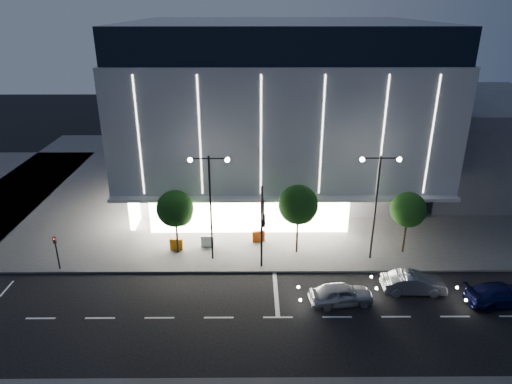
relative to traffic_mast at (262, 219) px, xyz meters
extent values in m
plane|color=black|center=(-1.00, -3.34, -5.03)|extent=(160.00, 160.00, 0.00)
cube|color=#474747|center=(4.00, 20.66, -4.95)|extent=(70.00, 40.00, 0.15)
cube|color=#4C4C51|center=(2.00, 20.66, -3.03)|extent=(28.00, 21.00, 4.00)
cube|color=#9D9DA2|center=(2.00, 18.66, 4.47)|extent=(30.00, 25.00, 11.00)
cube|color=black|center=(2.00, 18.66, 11.47)|extent=(29.40, 24.50, 3.00)
cube|color=white|center=(-1.00, 7.36, -3.03)|extent=(18.00, 0.40, 3.60)
cube|color=white|center=(-11.80, 12.66, -3.03)|extent=(0.40, 10.00, 3.60)
cube|color=#9D9DA2|center=(2.00, 6.36, -0.93)|extent=(30.00, 2.00, 0.30)
cube|color=white|center=(2.00, 6.14, 4.47)|extent=(24.00, 0.06, 10.00)
cube|color=#4C4C51|center=(25.00, 20.66, -0.03)|extent=(16.00, 20.00, 10.00)
cylinder|color=black|center=(0.00, 1.46, -1.53)|extent=(0.18, 0.18, 7.00)
cylinder|color=black|center=(0.00, -1.44, 1.97)|extent=(0.14, 5.80, 0.14)
cube|color=black|center=(0.00, -0.74, 1.37)|extent=(0.28, 0.18, 0.85)
cube|color=black|center=(0.00, -3.14, 1.37)|extent=(0.28, 0.18, 0.85)
sphere|color=#FF0C0C|center=(-0.12, -0.74, 1.67)|extent=(0.14, 0.14, 0.14)
cylinder|color=black|center=(-4.00, 2.66, -0.53)|extent=(0.16, 0.16, 9.00)
cylinder|color=black|center=(-4.70, 2.66, 3.77)|extent=(1.40, 0.10, 0.10)
cylinder|color=black|center=(-3.30, 2.66, 3.77)|extent=(1.40, 0.10, 0.10)
sphere|color=white|center=(-5.40, 2.66, 3.67)|extent=(0.36, 0.36, 0.36)
sphere|color=white|center=(-2.60, 2.66, 3.67)|extent=(0.36, 0.36, 0.36)
cylinder|color=black|center=(9.00, 2.66, -0.53)|extent=(0.16, 0.16, 9.00)
cylinder|color=black|center=(8.30, 2.66, 3.77)|extent=(1.40, 0.10, 0.10)
cylinder|color=black|center=(9.70, 2.66, 3.77)|extent=(1.40, 0.10, 0.10)
sphere|color=white|center=(7.60, 2.66, 3.67)|extent=(0.36, 0.36, 0.36)
sphere|color=white|center=(10.40, 2.66, 3.67)|extent=(0.36, 0.36, 0.36)
cylinder|color=black|center=(-16.00, 1.16, -3.53)|extent=(0.12, 0.12, 3.00)
cube|color=black|center=(-16.00, 1.16, -2.33)|extent=(0.22, 0.16, 0.55)
sphere|color=#FF0C0C|center=(-16.00, 1.05, -2.18)|extent=(0.10, 0.10, 0.10)
cylinder|color=black|center=(-7.00, 3.66, -3.14)|extent=(0.16, 0.16, 3.78)
sphere|color=#113D10|center=(-7.00, 3.66, -0.82)|extent=(3.02, 3.02, 3.02)
sphere|color=#113D10|center=(-6.70, 3.86, -1.36)|extent=(2.16, 2.16, 2.16)
sphere|color=#113D10|center=(-7.25, 3.51, -1.14)|extent=(1.94, 1.94, 1.94)
cylinder|color=black|center=(3.00, 3.66, -3.00)|extent=(0.16, 0.16, 4.06)
sphere|color=#113D10|center=(3.00, 3.66, -0.50)|extent=(3.25, 3.25, 3.25)
sphere|color=#113D10|center=(3.30, 3.86, -1.08)|extent=(2.32, 2.32, 2.32)
sphere|color=#113D10|center=(2.75, 3.51, -0.85)|extent=(2.09, 2.09, 2.09)
cylinder|color=black|center=(12.00, 3.66, -3.21)|extent=(0.16, 0.16, 3.64)
sphere|color=#113D10|center=(12.00, 3.66, -0.97)|extent=(2.91, 2.91, 2.91)
sphere|color=#113D10|center=(12.30, 3.86, -1.49)|extent=(2.08, 2.08, 2.08)
sphere|color=#113D10|center=(11.75, 3.51, -1.28)|extent=(1.87, 1.87, 1.87)
imported|color=#ABADB3|center=(5.50, -3.27, -4.26)|extent=(4.70, 2.41, 1.53)
imported|color=#989B9F|center=(11.01, -1.95, -4.27)|extent=(4.60, 1.66, 1.51)
imported|color=#131649|center=(16.77, -3.37, -4.28)|extent=(5.34, 2.72, 1.49)
cube|color=orange|center=(-7.19, 4.14, -4.38)|extent=(1.12, 0.36, 1.00)
cube|color=silver|center=(-4.61, 4.67, -4.38)|extent=(1.11, 0.32, 1.00)
cube|color=#D4460B|center=(-0.19, 5.51, -4.38)|extent=(1.13, 0.47, 1.00)
camera|label=1|loc=(-0.66, -29.99, 14.60)|focal=32.00mm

